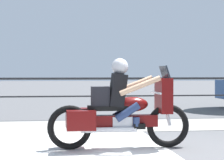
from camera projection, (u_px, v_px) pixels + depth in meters
name	position (u px, v px, depth m)	size (l,w,h in m)	color
ground_plane	(169.00, 149.00, 7.43)	(120.00, 120.00, 0.00)	#565659
sidewalk_band	(133.00, 125.00, 10.80)	(44.00, 2.40, 0.01)	#99968E
crosswalk_band	(79.00, 154.00, 7.03)	(3.09, 6.00, 0.01)	silver
fence_railing	(123.00, 86.00, 12.39)	(36.00, 0.05, 1.17)	#232326
motorcycle	(120.00, 109.00, 7.51)	(2.47, 0.76, 1.56)	black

